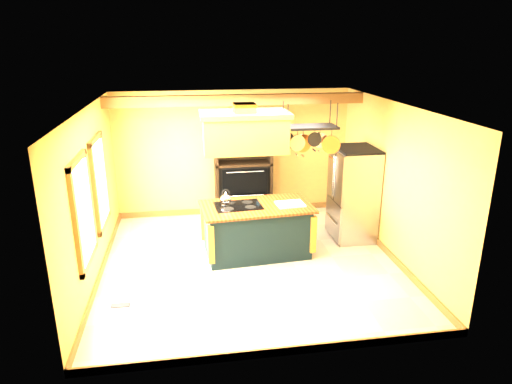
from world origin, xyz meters
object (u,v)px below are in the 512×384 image
object	(u,v)px
kitchen_island	(256,229)
hutch	(243,179)
range_hood	(245,131)
pot_rack	(310,134)
refrigerator	(353,196)

from	to	relation	value
kitchen_island	hutch	world-z (taller)	hutch
range_hood	hutch	xyz separation A→B (m)	(0.21, 1.91, -1.42)
pot_rack	refrigerator	world-z (taller)	pot_rack
range_hood	refrigerator	bearing A→B (deg)	11.80
refrigerator	hutch	bearing A→B (deg)	142.75
refrigerator	hutch	world-z (taller)	hutch
pot_rack	hutch	distance (m)	2.49
refrigerator	range_hood	bearing A→B (deg)	-168.20
range_hood	refrigerator	size ratio (longest dim) A/B	0.84
refrigerator	pot_rack	bearing A→B (deg)	-156.42
refrigerator	hutch	size ratio (longest dim) A/B	0.82
kitchen_island	pot_rack	world-z (taller)	pot_rack
kitchen_island	range_hood	bearing A→B (deg)	175.65
kitchen_island	pot_rack	xyz separation A→B (m)	(0.91, -0.00, 1.69)
range_hood	hutch	size ratio (longest dim) A/B	0.69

